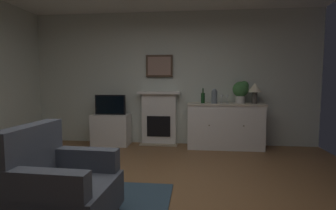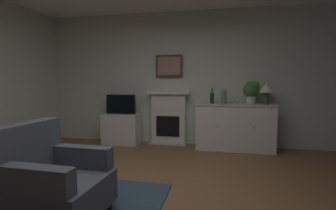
{
  "view_description": "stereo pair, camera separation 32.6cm",
  "coord_description": "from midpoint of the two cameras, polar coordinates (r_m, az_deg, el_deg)",
  "views": [
    {
      "loc": [
        0.48,
        -2.54,
        1.3
      ],
      "look_at": [
        0.14,
        0.69,
        1.0
      ],
      "focal_mm": 27.13,
      "sensor_mm": 36.0,
      "label": 1
    },
    {
      "loc": [
        0.81,
        -2.49,
        1.3
      ],
      "look_at": [
        0.14,
        0.69,
        1.0
      ],
      "focal_mm": 27.13,
      "sensor_mm": 36.0,
      "label": 2
    }
  ],
  "objects": [
    {
      "name": "ground_plane",
      "position": [
        2.93,
        -7.96,
        -22.22
      ],
      "size": [
        5.91,
        5.54,
        0.1
      ],
      "primitive_type": "cube",
      "color": "brown",
      "rests_on": "ground"
    },
    {
      "name": "wall_rear",
      "position": [
        5.3,
        -0.96,
        5.91
      ],
      "size": [
        5.91,
        0.06,
        2.72
      ],
      "primitive_type": "cube",
      "color": "silver",
      "rests_on": "ground_plane"
    },
    {
      "name": "fireplace_unit",
      "position": [
        5.26,
        -3.78,
        -2.96
      ],
      "size": [
        0.87,
        0.3,
        1.1
      ],
      "color": "white",
      "rests_on": "ground_plane"
    },
    {
      "name": "framed_picture",
      "position": [
        5.26,
        -3.77,
        8.74
      ],
      "size": [
        0.55,
        0.04,
        0.45
      ],
      "color": "#473323"
    },
    {
      "name": "sideboard_cabinet",
      "position": [
        5.05,
        10.86,
        -4.62
      ],
      "size": [
        1.47,
        0.49,
        0.88
      ],
      "color": "white",
      "rests_on": "ground_plane"
    },
    {
      "name": "table_lamp",
      "position": [
        5.05,
        17.21,
        3.46
      ],
      "size": [
        0.26,
        0.26,
        0.4
      ],
      "color": "#4C4742",
      "rests_on": "sideboard_cabinet"
    },
    {
      "name": "wine_bottle",
      "position": [
        4.96,
        5.99,
        1.65
      ],
      "size": [
        0.08,
        0.08,
        0.29
      ],
      "color": "#193F1E",
      "rests_on": "sideboard_cabinet"
    },
    {
      "name": "wine_glass_left",
      "position": [
        4.98,
        10.14,
        1.77
      ],
      "size": [
        0.07,
        0.07,
        0.16
      ],
      "color": "silver",
      "rests_on": "sideboard_cabinet"
    },
    {
      "name": "wine_glass_center",
      "position": [
        5.01,
        11.38,
        1.77
      ],
      "size": [
        0.07,
        0.07,
        0.16
      ],
      "color": "silver",
      "rests_on": "sideboard_cabinet"
    },
    {
      "name": "vase_decorative",
      "position": [
        4.92,
        8.52,
        1.96
      ],
      "size": [
        0.11,
        0.11,
        0.28
      ],
      "color": "slate",
      "rests_on": "sideboard_cabinet"
    },
    {
      "name": "tv_cabinet",
      "position": [
        5.4,
        -14.36,
        -5.4
      ],
      "size": [
        0.75,
        0.42,
        0.63
      ],
      "color": "white",
      "rests_on": "ground_plane"
    },
    {
      "name": "tv_set",
      "position": [
        5.31,
        -14.58,
        0.05
      ],
      "size": [
        0.62,
        0.07,
        0.4
      ],
      "color": "black",
      "rests_on": "tv_cabinet"
    },
    {
      "name": "potted_plant_small",
      "position": [
        5.05,
        14.32,
        3.27
      ],
      "size": [
        0.3,
        0.3,
        0.43
      ],
      "color": "beige",
      "rests_on": "sideboard_cabinet"
    },
    {
      "name": "armchair",
      "position": [
        2.59,
        -26.75,
        -16.04
      ],
      "size": [
        0.84,
        0.81,
        0.92
      ],
      "color": "#474C56",
      "rests_on": "ground_plane"
    }
  ]
}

